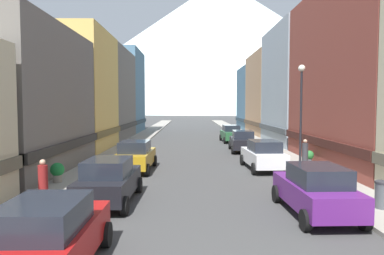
% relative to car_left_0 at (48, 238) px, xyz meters
% --- Properties ---
extents(sidewalk_left, '(2.50, 100.00, 0.15)m').
position_rel_car_left_0_xyz_m(sidewalk_left, '(-2.45, 31.69, -0.82)').
color(sidewalk_left, gray).
rests_on(sidewalk_left, ground).
extents(sidewalk_right, '(2.50, 100.00, 0.15)m').
position_rel_car_left_0_xyz_m(sidewalk_right, '(10.05, 31.69, -0.82)').
color(sidewalk_right, gray).
rests_on(sidewalk_right, ground).
extents(storefront_left_1, '(6.53, 11.18, 8.31)m').
position_rel_car_left_0_xyz_m(storefront_left_1, '(-6.82, 12.58, 3.10)').
color(storefront_left_1, '#66605B').
rests_on(storefront_left_1, ground).
extents(storefront_left_2, '(7.31, 8.75, 10.10)m').
position_rel_car_left_0_xyz_m(storefront_left_2, '(-7.20, 22.73, 3.98)').
color(storefront_left_2, '#D8B259').
rests_on(storefront_left_2, ground).
extents(storefront_left_3, '(8.38, 11.14, 10.06)m').
position_rel_car_left_0_xyz_m(storefront_left_3, '(-7.74, 32.69, 3.96)').
color(storefront_left_3, '#66605B').
rests_on(storefront_left_3, ground).
extents(storefront_left_4, '(10.25, 9.74, 11.55)m').
position_rel_car_left_0_xyz_m(storefront_left_4, '(-8.67, 43.15, 4.70)').
color(storefront_left_4, slate).
rests_on(storefront_left_4, ground).
extents(storefront_right_1, '(6.52, 13.69, 11.40)m').
position_rel_car_left_0_xyz_m(storefront_right_1, '(14.41, 14.60, 4.62)').
color(storefront_right_1, brown).
rests_on(storefront_right_1, ground).
extents(storefront_right_2, '(8.19, 10.86, 11.45)m').
position_rel_car_left_0_xyz_m(storefront_right_2, '(15.24, 27.33, 4.65)').
color(storefront_right_2, '#99A5B2').
rests_on(storefront_right_2, ground).
extents(storefront_right_3, '(9.20, 11.32, 10.49)m').
position_rel_car_left_0_xyz_m(storefront_right_3, '(15.75, 38.58, 4.17)').
color(storefront_right_3, tan).
rests_on(storefront_right_3, ground).
extents(storefront_right_4, '(6.30, 9.44, 9.80)m').
position_rel_car_left_0_xyz_m(storefront_right_4, '(14.30, 49.16, 3.83)').
color(storefront_right_4, slate).
rests_on(storefront_right_4, ground).
extents(car_left_0, '(2.10, 4.42, 1.78)m').
position_rel_car_left_0_xyz_m(car_left_0, '(0.00, 0.00, 0.00)').
color(car_left_0, '#9E1111').
rests_on(car_left_0, ground).
extents(car_left_1, '(2.11, 4.42, 1.78)m').
position_rel_car_left_0_xyz_m(car_left_1, '(-0.00, 6.14, 0.00)').
color(car_left_1, black).
rests_on(car_left_1, ground).
extents(car_left_2, '(2.17, 4.45, 1.78)m').
position_rel_car_left_0_xyz_m(car_left_2, '(-0.00, 13.11, 0.00)').
color(car_left_2, '#B28419').
rests_on(car_left_2, ground).
extents(car_right_0, '(2.17, 4.45, 1.78)m').
position_rel_car_left_0_xyz_m(car_right_0, '(7.60, 4.50, 0.00)').
color(car_right_0, '#591E72').
rests_on(car_right_0, ground).
extents(car_right_1, '(2.25, 4.48, 1.78)m').
position_rel_car_left_0_xyz_m(car_right_1, '(7.60, 13.42, 0.00)').
color(car_right_1, silver).
rests_on(car_right_1, ground).
extents(car_right_2, '(2.23, 4.48, 1.78)m').
position_rel_car_left_0_xyz_m(car_right_2, '(7.60, 21.82, 0.00)').
color(car_right_2, black).
rests_on(car_right_2, ground).
extents(car_right_3, '(2.22, 4.47, 1.78)m').
position_rel_car_left_0_xyz_m(car_right_3, '(7.60, 29.73, 0.00)').
color(car_right_3, '#265933').
rests_on(car_right_3, ground).
extents(trash_bin_right, '(0.59, 0.59, 0.98)m').
position_rel_car_left_0_xyz_m(trash_bin_right, '(10.15, 4.81, -0.26)').
color(trash_bin_right, '#4C5156').
rests_on(trash_bin_right, sidewalk_right).
extents(potted_plant_0, '(0.67, 0.67, 0.95)m').
position_rel_car_left_0_xyz_m(potted_plant_0, '(-3.20, 9.32, -0.21)').
color(potted_plant_0, gray).
rests_on(potted_plant_0, sidewalk_left).
extents(potted_plant_1, '(0.58, 0.58, 0.84)m').
position_rel_car_left_0_xyz_m(potted_plant_1, '(10.80, 14.72, -0.27)').
color(potted_plant_1, '#4C4C51').
rests_on(potted_plant_1, sidewalk_right).
extents(pedestrian_0, '(0.36, 0.36, 1.64)m').
position_rel_car_left_0_xyz_m(pedestrian_0, '(-2.45, 5.79, 0.01)').
color(pedestrian_0, maroon).
rests_on(pedestrian_0, sidewalk_left).
extents(pedestrian_1, '(0.36, 0.36, 1.70)m').
position_rel_car_left_0_xyz_m(pedestrian_1, '(10.05, 13.27, 0.04)').
color(pedestrian_1, '#333338').
rests_on(pedestrian_1, sidewalk_right).
extents(streetlamp_right, '(0.36, 0.36, 5.86)m').
position_rel_car_left_0_xyz_m(streetlamp_right, '(9.15, 11.30, 3.09)').
color(streetlamp_right, black).
rests_on(streetlamp_right, sidewalk_right).
extents(mountain_backdrop, '(263.41, 263.41, 94.83)m').
position_rel_car_left_0_xyz_m(mountain_backdrop, '(26.02, 256.69, 46.52)').
color(mountain_backdrop, silver).
rests_on(mountain_backdrop, ground).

